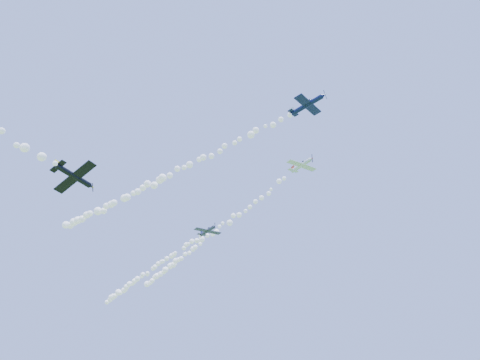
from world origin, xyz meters
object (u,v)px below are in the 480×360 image
Objects in this scene: plane_navy at (308,105)px; plane_black at (75,177)px; plane_white at (302,165)px; plane_grey at (208,231)px.

plane_navy reaches higher than plane_black.
plane_navy is 39.79m from plane_black.
plane_white reaches higher than plane_black.
plane_white is 30.44m from plane_grey.
plane_black is (-23.70, -32.15, -10.71)m from plane_white.
plane_navy is at bearing -8.74° from plane_grey.
plane_white is 0.89× the size of plane_black.
plane_grey is (-29.58, 6.51, -2.98)m from plane_white.
plane_black is at bearing -63.90° from plane_grey.
plane_grey is at bearing 155.43° from plane_navy.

